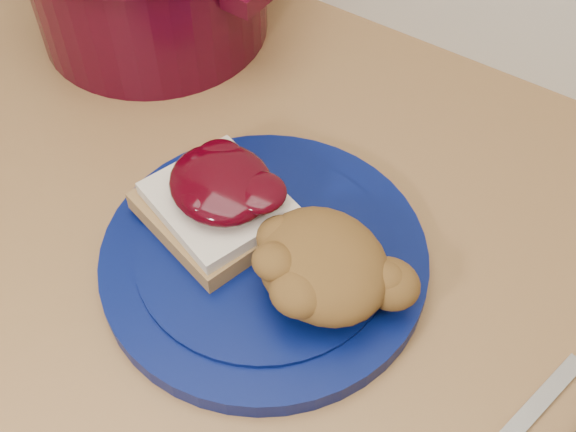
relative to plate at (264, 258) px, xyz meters
The scene contains 3 objects.
plate is the anchor object (origin of this frame).
sandwich 0.06m from the plate, behind, with size 0.14×0.13×0.06m.
stuffing_mound 0.07m from the plate, ahead, with size 0.11×0.09×0.05m, color brown.
Camera 1 is at (0.17, 1.19, 1.39)m, focal length 45.00 mm.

